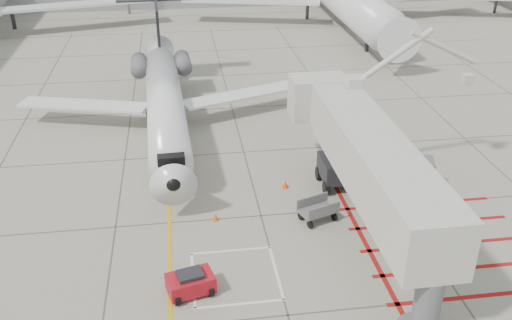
{
  "coord_description": "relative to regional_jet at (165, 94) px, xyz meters",
  "views": [
    {
      "loc": [
        -4.03,
        -22.55,
        17.57
      ],
      "look_at": [
        0.0,
        6.0,
        2.5
      ],
      "focal_mm": 40.0,
      "sensor_mm": 36.0,
      "label": 1
    }
  ],
  "objects": [
    {
      "name": "cone_side",
      "position": [
        7.03,
        -7.4,
        -3.42
      ],
      "size": [
        0.36,
        0.36,
        0.5
      ],
      "primitive_type": "cone",
      "color": "#F7420D",
      "rests_on": "ground_plane"
    },
    {
      "name": "baggage_cart",
      "position": [
        8.14,
        -11.12,
        -3.03
      ],
      "size": [
        2.33,
        1.88,
        1.27
      ],
      "primitive_type": null,
      "rotation": [
        0.0,
        0.0,
        0.35
      ],
      "color": "slate",
      "rests_on": "ground_plane"
    },
    {
      "name": "pushback_tug",
      "position": [
        0.96,
        -16.22,
        -3.06
      ],
      "size": [
        2.36,
        1.79,
        1.22
      ],
      "primitive_type": null,
      "rotation": [
        0.0,
        0.0,
        0.25
      ],
      "color": "#AE101D",
      "rests_on": "ground_plane"
    },
    {
      "name": "regional_jet",
      "position": [
        0.0,
        0.0,
        0.0
      ],
      "size": [
        23.25,
        28.81,
        7.33
      ],
      "primitive_type": null,
      "rotation": [
        0.0,
        0.0,
        0.04
      ],
      "color": "silver",
      "rests_on": "ground_plane"
    },
    {
      "name": "ground_power_unit",
      "position": [
        14.28,
        -8.74,
        -2.63
      ],
      "size": [
        2.96,
        2.21,
        2.08
      ],
      "primitive_type": null,
      "rotation": [
        0.0,
        0.0,
        -0.28
      ],
      "color": "beige",
      "rests_on": "ground_plane"
    },
    {
      "name": "ground_plane",
      "position": [
        5.1,
        -14.29,
        -3.67
      ],
      "size": [
        260.0,
        260.0,
        0.0
      ],
      "primitive_type": "plane",
      "color": "#9D9A87",
      "rests_on": "ground"
    },
    {
      "name": "jet_bridge",
      "position": [
        10.36,
        -13.65,
        0.2
      ],
      "size": [
        9.31,
        19.39,
        7.72
      ],
      "primitive_type": null,
      "rotation": [
        0.0,
        0.0,
        0.01
      ],
      "color": "beige",
      "rests_on": "ground_plane"
    },
    {
      "name": "cone_nose",
      "position": [
        2.55,
        -10.38,
        -3.45
      ],
      "size": [
        0.32,
        0.32,
        0.44
      ],
      "primitive_type": "cone",
      "color": "#DA570B",
      "rests_on": "ground_plane"
    }
  ]
}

